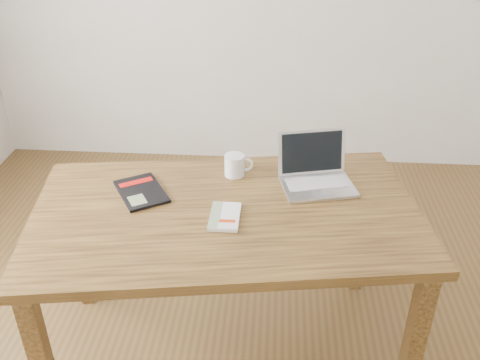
# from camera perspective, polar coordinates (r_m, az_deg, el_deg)

# --- Properties ---
(room) EXTENTS (4.04, 4.04, 2.70)m
(room) POSITION_cam_1_polar(r_m,az_deg,el_deg) (1.63, 1.50, 11.31)
(room) COLOR brown
(room) RESTS_ON ground
(desk) EXTENTS (1.59, 1.06, 0.75)m
(desk) POSITION_cam_1_polar(r_m,az_deg,el_deg) (2.11, -1.48, -5.22)
(desk) COLOR #543919
(desk) RESTS_ON ground
(white_guidebook) EXTENTS (0.11, 0.18, 0.02)m
(white_guidebook) POSITION_cam_1_polar(r_m,az_deg,el_deg) (2.01, -1.65, -3.92)
(white_guidebook) COLOR silver
(white_guidebook) RESTS_ON desk
(black_guidebook) EXTENTS (0.27, 0.30, 0.01)m
(black_guidebook) POSITION_cam_1_polar(r_m,az_deg,el_deg) (2.19, -10.50, -1.21)
(black_guidebook) COLOR black
(black_guidebook) RESTS_ON desk
(laptop) EXTENTS (0.34, 0.30, 0.20)m
(laptop) POSITION_cam_1_polar(r_m,az_deg,el_deg) (2.23, 8.09, 0.67)
(laptop) COLOR silver
(laptop) RESTS_ON desk
(coffee_mug) EXTENTS (0.12, 0.09, 0.09)m
(coffee_mug) POSITION_cam_1_polar(r_m,az_deg,el_deg) (2.26, -0.51, 1.62)
(coffee_mug) COLOR white
(coffee_mug) RESTS_ON desk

